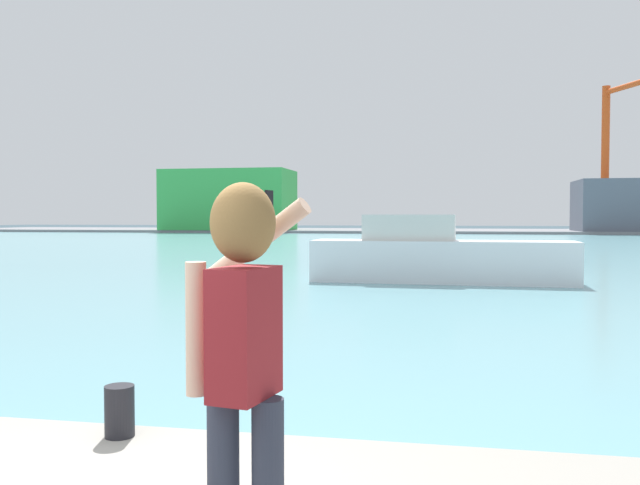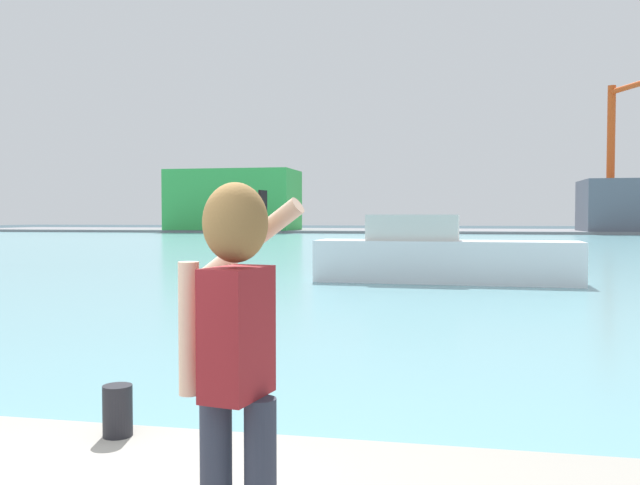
# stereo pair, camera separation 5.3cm
# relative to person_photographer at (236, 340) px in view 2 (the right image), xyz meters

# --- Properties ---
(ground_plane) EXTENTS (220.00, 220.00, 0.00)m
(ground_plane) POSITION_rel_person_photographer_xyz_m (-1.17, 49.97, -1.66)
(ground_plane) COLOR #334751
(harbor_water) EXTENTS (140.00, 100.00, 0.02)m
(harbor_water) POSITION_rel_person_photographer_xyz_m (-1.17, 51.97, -1.65)
(harbor_water) COLOR #6BA8B2
(harbor_water) RESTS_ON ground_plane
(far_shore_dock) EXTENTS (140.00, 20.00, 0.36)m
(far_shore_dock) POSITION_rel_person_photographer_xyz_m (-1.17, 91.97, -1.48)
(far_shore_dock) COLOR gray
(far_shore_dock) RESTS_ON ground_plane
(person_photographer) EXTENTS (0.53, 0.56, 1.74)m
(person_photographer) POSITION_rel_person_photographer_xyz_m (0.00, 0.00, 0.00)
(person_photographer) COLOR #2D3342
(person_photographer) RESTS_ON quay_promenade
(harbor_bollard) EXTENTS (0.21, 0.21, 0.37)m
(harbor_bollard) POSITION_rel_person_photographer_xyz_m (-1.48, 1.71, -0.88)
(harbor_bollard) COLOR black
(harbor_bollard) RESTS_ON quay_promenade
(boat_moored) EXTENTS (8.62, 2.14, 2.24)m
(boat_moored) POSITION_rel_person_photographer_xyz_m (0.45, 19.77, -0.80)
(boat_moored) COLOR white
(boat_moored) RESTS_ON harbor_water
(warehouse_left) EXTENTS (17.37, 9.15, 8.24)m
(warehouse_left) POSITION_rel_person_photographer_xyz_m (-29.34, 86.46, 2.81)
(warehouse_left) COLOR green
(warehouse_left) RESTS_ON far_shore_dock
(warehouse_right) EXTENTS (13.05, 9.12, 6.43)m
(warehouse_right) POSITION_rel_person_photographer_xyz_m (23.11, 87.32, 1.91)
(warehouse_right) COLOR slate
(warehouse_right) RESTS_ON far_shore_dock
(port_crane) EXTENTS (5.64, 12.61, 18.61)m
(port_crane) POSITION_rel_person_photographer_xyz_m (21.07, 88.07, 10.16)
(port_crane) COLOR #D84C19
(port_crane) RESTS_ON far_shore_dock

